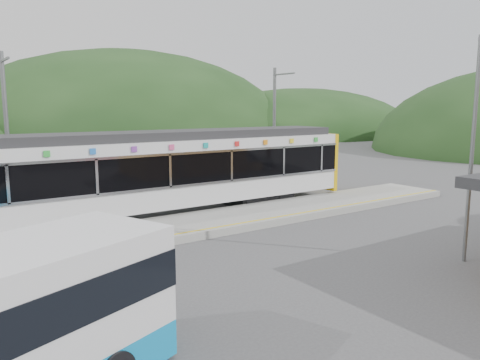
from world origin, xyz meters
TOP-DOWN VIEW (x-y plane):
  - ground at (0.00, 0.00)m, footprint 120.00×120.00m
  - hills at (6.19, 5.29)m, footprint 146.00×149.00m
  - platform at (0.00, 3.30)m, footprint 26.00×3.20m
  - yellow_line at (0.00, 2.00)m, footprint 26.00×0.10m
  - train at (-2.17, 6.00)m, footprint 20.44×3.01m
  - catenary_mast_west at (-7.00, 8.56)m, footprint 0.18×1.80m
  - catenary_mast_east at (7.00, 8.56)m, footprint 0.18×1.80m
  - lamp_post at (3.76, -5.13)m, footprint 0.45×1.23m

SIDE VIEW (x-z plane):
  - ground at x=0.00m, z-range 0.00..0.00m
  - hills at x=6.19m, z-range -13.00..13.00m
  - platform at x=0.00m, z-range 0.00..0.30m
  - yellow_line at x=0.00m, z-range 0.30..0.31m
  - train at x=-2.17m, z-range 0.19..3.93m
  - catenary_mast_west at x=-7.00m, z-range 0.15..7.15m
  - catenary_mast_east at x=7.00m, z-range 0.15..7.15m
  - lamp_post at x=3.76m, z-range 0.64..7.52m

